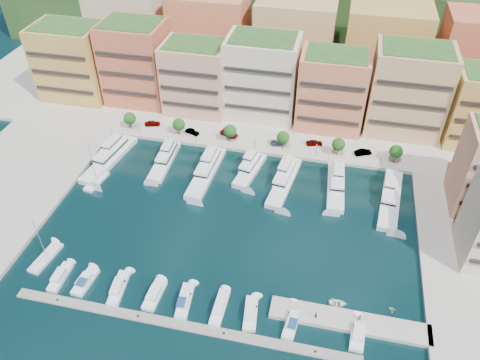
{
  "coord_description": "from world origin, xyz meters",
  "views": [
    {
      "loc": [
        20.44,
        -79.68,
        82.19
      ],
      "look_at": [
        0.27,
        10.21,
        6.0
      ],
      "focal_mm": 35.0,
      "sensor_mm": 36.0,
      "label": 1
    }
  ],
  "objects_px": {
    "lamppost_4": "(381,157)",
    "person_0": "(316,315)",
    "cruiser_5": "(220,308)",
    "sailboat_2": "(97,182)",
    "yacht_2": "(207,169)",
    "car_4": "(314,143)",
    "cruiser_0": "(60,277)",
    "car_0": "(152,123)",
    "tree_3": "(283,138)",
    "tree_4": "(338,144)",
    "lamppost_0": "(139,126)",
    "car_5": "(363,152)",
    "tree_5": "(396,152)",
    "lamppost_1": "(196,134)",
    "yacht_6": "(391,196)",
    "car_2": "(229,133)",
    "person_1": "(359,317)",
    "tender_3": "(392,309)",
    "tree_2": "(230,131)",
    "tree_1": "(179,124)",
    "cruiser_6": "(251,314)",
    "cruiser_7": "(292,322)",
    "yacht_0": "(111,156)",
    "cruiser_4": "(185,301)",
    "cruiser_1": "(85,282)",
    "car_1": "(192,132)",
    "yacht_4": "(285,179)",
    "car_3": "(278,142)",
    "cruiser_9": "(358,334)",
    "cruiser_2": "(118,288)",
    "yacht_3": "(250,168)",
    "sailboat_0": "(46,258)",
    "lamppost_2": "(255,141)",
    "tree_0": "(130,118)",
    "lamppost_3": "(316,149)",
    "tender_2": "(338,303)",
    "yacht_1": "(165,159)",
    "cruiser_3": "(154,295)"
  },
  "relations": [
    {
      "from": "lamppost_4",
      "to": "person_0",
      "type": "relative_size",
      "value": 2.42
    },
    {
      "from": "cruiser_5",
      "to": "sailboat_2",
      "type": "height_order",
      "value": "sailboat_2"
    },
    {
      "from": "yacht_2",
      "to": "car_4",
      "type": "distance_m",
      "value": 33.73
    },
    {
      "from": "cruiser_0",
      "to": "car_4",
      "type": "distance_m",
      "value": 79.04
    },
    {
      "from": "car_0",
      "to": "sailboat_2",
      "type": "bearing_deg",
      "value": 152.11
    },
    {
      "from": "tree_3",
      "to": "tree_4",
      "type": "bearing_deg",
      "value": 0.0
    },
    {
      "from": "lamppost_0",
      "to": "car_5",
      "type": "xyz_separation_m",
      "value": [
        67.38,
        4.18,
        -2.01
      ]
    },
    {
      "from": "tree_5",
      "to": "lamppost_1",
      "type": "relative_size",
      "value": 1.35
    },
    {
      "from": "yacht_2",
      "to": "yacht_6",
      "type": "distance_m",
      "value": 49.9
    },
    {
      "from": "cruiser_0",
      "to": "car_2",
      "type": "relative_size",
      "value": 1.4
    },
    {
      "from": "person_0",
      "to": "person_1",
      "type": "bearing_deg",
      "value": -122.84
    },
    {
      "from": "person_0",
      "to": "tender_3",
      "type": "bearing_deg",
      "value": -110.69
    },
    {
      "from": "lamppost_1",
      "to": "tree_2",
      "type": "bearing_deg",
      "value": 12.95
    },
    {
      "from": "tree_1",
      "to": "cruiser_6",
      "type": "distance_m",
      "value": 67.59
    },
    {
      "from": "tree_2",
      "to": "cruiser_7",
      "type": "bearing_deg",
      "value": -65.21
    },
    {
      "from": "yacht_2",
      "to": "yacht_6",
      "type": "xyz_separation_m",
      "value": [
        49.9,
        -0.2,
        0.0
      ]
    },
    {
      "from": "yacht_0",
      "to": "car_0",
      "type": "relative_size",
      "value": 4.98
    },
    {
      "from": "tree_1",
      "to": "cruiser_4",
      "type": "relative_size",
      "value": 0.64
    },
    {
      "from": "cruiser_1",
      "to": "car_1",
      "type": "distance_m",
      "value": 59.72
    },
    {
      "from": "lamppost_0",
      "to": "yacht_4",
      "type": "height_order",
      "value": "yacht_4"
    },
    {
      "from": "cruiser_0",
      "to": "car_3",
      "type": "distance_m",
      "value": 71.15
    },
    {
      "from": "tree_4",
      "to": "car_5",
      "type": "distance_m",
      "value": 8.16
    },
    {
      "from": "cruiser_9",
      "to": "cruiser_5",
      "type": "bearing_deg",
      "value": -179.97
    },
    {
      "from": "lamppost_0",
      "to": "cruiser_2",
      "type": "bearing_deg",
      "value": -72.7
    },
    {
      "from": "yacht_4",
      "to": "cruiser_0",
      "type": "relative_size",
      "value": 2.76
    },
    {
      "from": "tender_3",
      "to": "car_2",
      "type": "xyz_separation_m",
      "value": [
        -47.55,
        53.35,
        1.39
      ]
    },
    {
      "from": "tree_4",
      "to": "yacht_3",
      "type": "relative_size",
      "value": 0.34
    },
    {
      "from": "yacht_3",
      "to": "sailboat_0",
      "type": "height_order",
      "value": "sailboat_0"
    },
    {
      "from": "car_0",
      "to": "car_3",
      "type": "height_order",
      "value": "car_0"
    },
    {
      "from": "cruiser_9",
      "to": "car_5",
      "type": "bearing_deg",
      "value": 90.36
    },
    {
      "from": "lamppost_0",
      "to": "yacht_0",
      "type": "distance_m",
      "value": 13.81
    },
    {
      "from": "lamppost_2",
      "to": "tree_5",
      "type": "bearing_deg",
      "value": 3.29
    },
    {
      "from": "tree_0",
      "to": "lamppost_3",
      "type": "relative_size",
      "value": 1.35
    },
    {
      "from": "tender_2",
      "to": "car_5",
      "type": "relative_size",
      "value": 0.77
    },
    {
      "from": "car_1",
      "to": "yacht_2",
      "type": "bearing_deg",
      "value": -131.66
    },
    {
      "from": "lamppost_4",
      "to": "car_1",
      "type": "bearing_deg",
      "value": 176.34
    },
    {
      "from": "yacht_1",
      "to": "sailboat_2",
      "type": "relative_size",
      "value": 1.4
    },
    {
      "from": "yacht_4",
      "to": "tender_2",
      "type": "xyz_separation_m",
      "value": [
        16.67,
        -36.99,
        -0.69
      ]
    },
    {
      "from": "tree_1",
      "to": "lamppost_0",
      "type": "relative_size",
      "value": 1.35
    },
    {
      "from": "yacht_1",
      "to": "car_2",
      "type": "height_order",
      "value": "yacht_1"
    },
    {
      "from": "cruiser_4",
      "to": "car_5",
      "type": "bearing_deg",
      "value": 59.64
    },
    {
      "from": "car_4",
      "to": "car_3",
      "type": "bearing_deg",
      "value": 87.76
    },
    {
      "from": "lamppost_3",
      "to": "person_0",
      "type": "bearing_deg",
      "value": -84.44
    },
    {
      "from": "lamppost_3",
      "to": "cruiser_2",
      "type": "xyz_separation_m",
      "value": [
        -36.62,
        -55.8,
        -3.28
      ]
    },
    {
      "from": "tree_1",
      "to": "yacht_4",
      "type": "distance_m",
      "value": 37.96
    },
    {
      "from": "yacht_1",
      "to": "sailboat_0",
      "type": "relative_size",
      "value": 1.4
    },
    {
      "from": "tree_1",
      "to": "cruiser_3",
      "type": "xyz_separation_m",
      "value": [
        13.55,
        -58.09,
        -4.2
      ]
    },
    {
      "from": "sailboat_2",
      "to": "yacht_1",
      "type": "bearing_deg",
      "value": 40.25
    },
    {
      "from": "lamppost_1",
      "to": "cruiser_0",
      "type": "relative_size",
      "value": 0.52
    },
    {
      "from": "sailboat_2",
      "to": "cruiser_7",
      "type": "bearing_deg",
      "value": -28.91
    }
  ]
}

